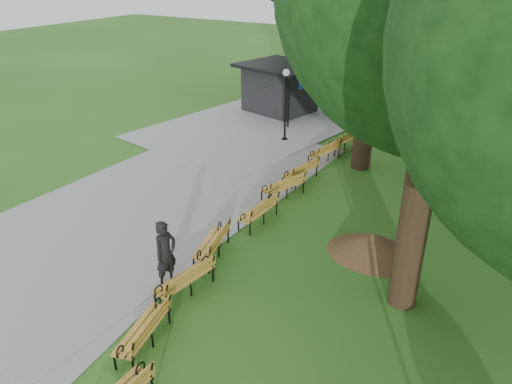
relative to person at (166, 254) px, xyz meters
The scene contains 14 objects.
ground 1.33m from the person, 77.45° to the left, with size 100.00×100.00×0.00m, color #27601B.
path 5.53m from the person, 134.10° to the left, with size 12.00×38.00×0.06m, color gray.
person is the anchor object (origin of this frame).
kiosk 16.59m from the person, 108.09° to the left, with size 4.34×3.77×2.72m, color black, non-canonical shape.
lamp_post 12.01m from the person, 102.72° to the left, with size 0.32×0.32×3.39m.
dirt_mound 5.99m from the person, 44.88° to the left, with size 2.26×2.26×0.69m, color #47301C.
bench_1 2.35m from the person, 63.37° to the right, with size 1.90×0.64×0.88m, color #C0852C, non-canonical shape.
bench_2 0.82m from the person, ahead, with size 1.90×0.64×0.88m, color #C0852C, non-canonical shape.
bench_3 1.77m from the person, 82.35° to the left, with size 1.90×0.64×0.88m, color #C0852C, non-canonical shape.
bench_4 4.15m from the person, 84.87° to the left, with size 1.90×0.64×0.88m, color #C0852C, non-canonical shape.
bench_5 6.22m from the person, 88.42° to the left, with size 1.90×0.64×0.88m, color #C0852C, non-canonical shape.
bench_6 7.77m from the person, 89.27° to the left, with size 1.90×0.64×0.88m, color #C0852C, non-canonical shape.
bench_7 10.20m from the person, 89.74° to the left, with size 1.90×0.64×0.88m, color #C0852C, non-canonical shape.
bench_8 11.70m from the person, 89.11° to the left, with size 1.90×0.64×0.88m, color #C0852C, non-canonical shape.
Camera 1 is at (7.26, -8.81, 7.89)m, focal length 33.90 mm.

